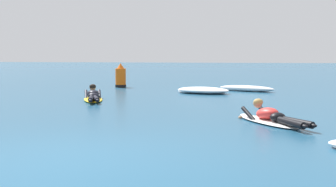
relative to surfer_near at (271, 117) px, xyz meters
The scene contains 6 objects.
ground_plane 7.01m from the surfer_near, 115.64° to the left, with size 120.00×120.00×0.00m, color navy.
surfer_near is the anchor object (origin of this frame).
surfer_far 6.59m from the surfer_near, 144.34° to the left, with size 1.30×2.50×0.54m.
whitewater_front 8.21m from the surfer_near, 93.32° to the left, with size 2.33×1.37×0.24m.
whitewater_mid_left 7.31m from the surfer_near, 106.70° to the left, with size 2.27×1.66×0.24m.
channel_marker_buoy 11.16m from the surfer_near, 122.69° to the left, with size 0.49×0.49×1.08m.
Camera 1 is at (2.45, -5.86, 1.49)m, focal length 46.90 mm.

